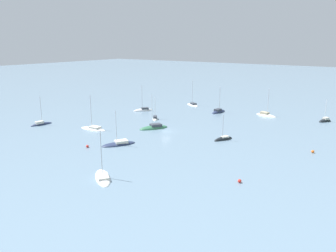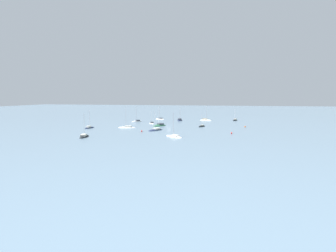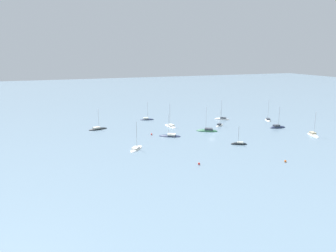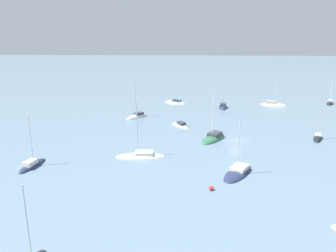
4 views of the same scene
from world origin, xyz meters
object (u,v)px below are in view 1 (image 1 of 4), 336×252
(sailboat_2, at_px, (143,111))
(sailboat_6, at_px, (103,178))
(sailboat_9, at_px, (93,129))
(sailboat_0, at_px, (119,144))
(mooring_buoy_0, at_px, (87,146))
(sailboat_7, at_px, (154,128))
(sailboat_8, at_px, (223,139))
(sailboat_12, at_px, (325,121))
(mooring_buoy_2, at_px, (313,151))
(sailboat_5, at_px, (266,115))
(sailboat_3, at_px, (155,119))
(mooring_buoy_1, at_px, (240,181))
(sailboat_4, at_px, (41,124))
(sailboat_10, at_px, (218,112))
(sailboat_1, at_px, (193,105))

(sailboat_2, relative_size, sailboat_6, 1.05)
(sailboat_9, bearing_deg, sailboat_2, -86.23)
(sailboat_0, bearing_deg, mooring_buoy_0, -7.74)
(sailboat_7, distance_m, sailboat_8, 22.19)
(sailboat_8, xyz_separation_m, sailboat_12, (-37.50, 18.17, 0.05))
(sailboat_6, xyz_separation_m, mooring_buoy_2, (-38.40, 29.51, 0.26))
(sailboat_5, bearing_deg, sailboat_6, -79.17)
(sailboat_7, bearing_deg, sailboat_3, -114.12)
(sailboat_2, bearing_deg, sailboat_5, 150.96)
(sailboat_5, distance_m, mooring_buoy_0, 64.61)
(sailboat_6, xyz_separation_m, sailboat_8, (-36.14, 7.78, -0.02))
(sailboat_8, bearing_deg, mooring_buoy_1, 56.54)
(sailboat_4, xyz_separation_m, mooring_buoy_1, (5.33, 68.11, 0.20))
(sailboat_6, height_order, mooring_buoy_2, sailboat_6)
(sailboat_2, relative_size, sailboat_10, 1.02)
(sailboat_4, height_order, mooring_buoy_2, sailboat_4)
(sailboat_4, relative_size, sailboat_7, 0.85)
(sailboat_1, height_order, sailboat_10, sailboat_1)
(sailboat_10, bearing_deg, sailboat_1, 73.57)
(sailboat_6, relative_size, mooring_buoy_1, 15.09)
(mooring_buoy_0, bearing_deg, sailboat_10, 171.95)
(sailboat_10, relative_size, sailboat_12, 1.25)
(sailboat_1, relative_size, mooring_buoy_1, 15.92)
(sailboat_7, relative_size, sailboat_12, 1.34)
(sailboat_0, bearing_deg, sailboat_10, -153.71)
(sailboat_8, xyz_separation_m, mooring_buoy_2, (-2.26, 21.74, 0.27))
(sailboat_0, height_order, sailboat_4, sailboat_4)
(sailboat_0, relative_size, mooring_buoy_2, 13.84)
(sailboat_7, distance_m, sailboat_9, 17.88)
(sailboat_5, height_order, mooring_buoy_1, sailboat_5)
(mooring_buoy_1, bearing_deg, sailboat_7, -120.97)
(sailboat_5, bearing_deg, mooring_buoy_2, -39.07)
(sailboat_12, bearing_deg, mooring_buoy_1, 24.06)
(sailboat_1, xyz_separation_m, mooring_buoy_2, (34.59, 53.04, 0.22))
(sailboat_3, xyz_separation_m, sailboat_10, (-21.71, 12.73, -0.02))
(sailboat_5, distance_m, mooring_buoy_2, 39.38)
(sailboat_10, relative_size, mooring_buoy_0, 15.24)
(sailboat_0, height_order, sailboat_1, sailboat_1)
(sailboat_1, height_order, mooring_buoy_2, sailboat_1)
(sailboat_10, bearing_deg, sailboat_8, -144.83)
(sailboat_4, bearing_deg, sailboat_0, -80.60)
(sailboat_6, bearing_deg, mooring_buoy_1, -111.95)
(sailboat_5, height_order, sailboat_10, sailboat_5)
(sailboat_6, distance_m, sailboat_10, 67.27)
(sailboat_3, relative_size, sailboat_4, 0.82)
(sailboat_9, bearing_deg, sailboat_1, -101.20)
(sailboat_9, distance_m, mooring_buoy_1, 51.64)
(sailboat_9, distance_m, sailboat_10, 47.20)
(sailboat_10, relative_size, mooring_buoy_1, 15.45)
(sailboat_0, distance_m, sailboat_10, 49.66)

